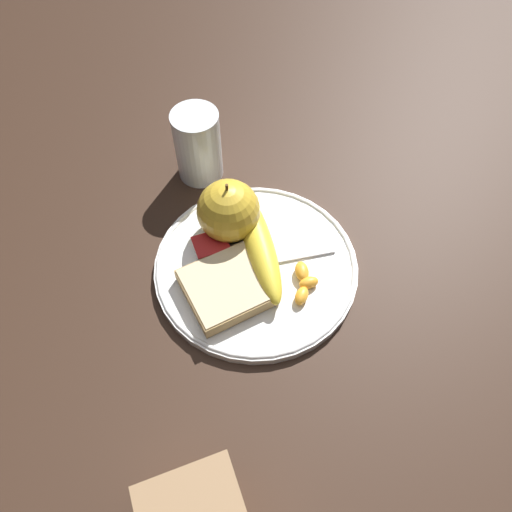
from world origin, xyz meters
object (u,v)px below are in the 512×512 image
Objects in this scene: banana at (258,242)px; bread_slice at (226,287)px; fork at (259,262)px; jam_packet at (211,248)px; plate at (256,266)px; apple at (229,211)px; juice_glass at (198,147)px.

bread_slice is at bearing -142.20° from banana.
bread_slice reaches higher than fork.
jam_packet is (-0.05, 0.04, 0.01)m from fork.
plate is 1.41× the size of banana.
banana is 1.09× the size of fork.
bread_slice is (-0.03, -0.09, -0.03)m from apple.
apple is 0.49× the size of banana.
apple is at bearing 69.09° from bread_slice.
fork is at bearing -35.58° from jam_packet.
fork is (0.02, -0.06, -0.04)m from apple.
apple is 0.05m from jam_packet.
jam_packet is at bearing -27.88° from fork.
plate is 2.44× the size of juice_glass.
apple is 0.10m from bread_slice.
jam_packet is at bearing 89.82° from bread_slice.
plate is at bearing -117.13° from banana.
apple reaches higher than banana.
jam_packet is at bearing 141.60° from plate.
jam_packet is (-0.06, 0.02, -0.01)m from banana.
jam_packet is at bearing -101.33° from juice_glass.
apple reaches higher than fork.
banana is 0.03m from fork.
banana is 0.07m from bread_slice.
banana is 4.29× the size of jam_packet.
plate is 0.06m from jam_packet.
banana is at bearing -16.98° from jam_packet.
banana reaches higher than jam_packet.
banana is at bearing -80.81° from juice_glass.
apple is (0.00, -0.13, 0.00)m from juice_glass.
juice_glass is at bearing 99.19° from banana.
plate is 0.06m from bread_slice.
jam_packet reaches higher than fork.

